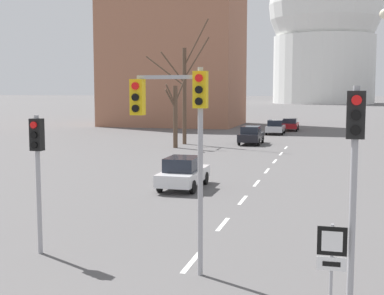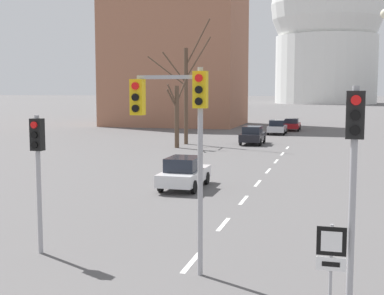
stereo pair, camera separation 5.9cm
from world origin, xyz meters
name	(u,v)px [view 1 (the left image)]	position (x,y,z in m)	size (l,w,h in m)	color
lane_stripe_1	(192,262)	(0.00, 6.97, 0.00)	(0.16, 2.00, 0.01)	silver
lane_stripe_2	(223,224)	(0.00, 11.47, 0.00)	(0.16, 2.00, 0.01)	silver
lane_stripe_3	(243,200)	(0.00, 15.97, 0.00)	(0.16, 2.00, 0.01)	silver
lane_stripe_4	(257,183)	(0.00, 20.47, 0.00)	(0.16, 2.00, 0.01)	silver
lane_stripe_5	(267,171)	(0.00, 24.97, 0.00)	(0.16, 2.00, 0.01)	silver
lane_stripe_6	(275,161)	(0.00, 29.47, 0.00)	(0.16, 2.00, 0.01)	silver
lane_stripe_7	(281,154)	(0.00, 33.97, 0.00)	(0.16, 2.00, 0.01)	silver
lane_stripe_8	(286,148)	(0.00, 38.47, 0.00)	(0.16, 2.00, 0.01)	silver
traffic_signal_near_right	(354,162)	(4.28, 3.63, 3.52)	(0.36, 0.34, 5.05)	#9E9EA3
traffic_signal_centre_tall	(179,119)	(-0.09, 5.99, 4.21)	(2.10, 0.34, 5.55)	#9E9EA3
traffic_signal_near_left	(37,157)	(-4.68, 6.60, 2.96)	(0.36, 0.34, 4.21)	#9E9EA3
route_sign_post	(332,259)	(3.90, 3.51, 1.51)	(0.60, 0.08, 2.23)	#9E9EA3
sedan_near_left	(183,172)	(-3.39, 18.09, 0.81)	(1.84, 4.30, 1.60)	silver
sedan_near_right	(290,124)	(-1.16, 57.73, 0.78)	(1.91, 4.35, 1.50)	maroon
sedan_mid_centre	(276,127)	(-2.33, 52.11, 0.80)	(1.91, 4.22, 1.60)	#B7B7BC
sedan_far_left	(251,135)	(-3.34, 40.62, 0.83)	(1.94, 4.28, 1.65)	black
bare_tree_left_near	(184,89)	(-9.22, 39.11, 4.98)	(6.32, 1.60, 11.04)	brown
bare_tree_left_far	(175,114)	(-9.16, 36.00, 2.88)	(1.40, 1.88, 5.93)	brown
capitol_dome	(325,26)	(0.00, 189.76, 27.05)	(39.32, 39.32, 55.54)	silver
apartment_block_left	(175,49)	(-17.77, 64.66, 10.57)	(18.00, 14.00, 21.13)	#9E664C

